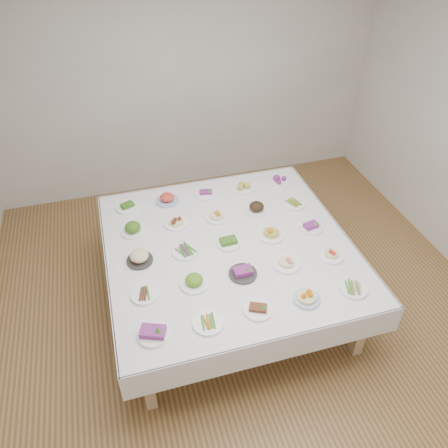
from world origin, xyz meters
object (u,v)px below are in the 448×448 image
object	(u,v)px
display_table	(228,250)
dish_24	(280,180)
dish_0	(153,331)
dish_12	(228,241)

from	to	relation	value
display_table	dish_24	distance (m)	1.19
display_table	dish_0	xyz separation A→B (m)	(-0.84, -0.83, 0.12)
display_table	dish_0	bearing A→B (deg)	-135.23
display_table	dish_12	distance (m)	0.11
dish_0	dish_24	distance (m)	2.37
display_table	dish_24	world-z (taller)	dish_24
dish_12	dish_24	distance (m)	1.18
dish_24	display_table	bearing A→B (deg)	-135.37
display_table	dish_0	distance (m)	1.19
dish_0	dish_12	size ratio (longest dim) A/B	1.08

